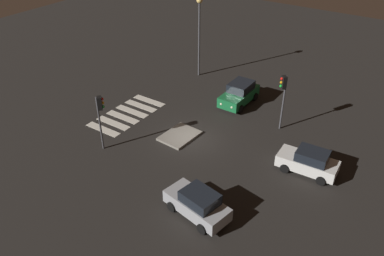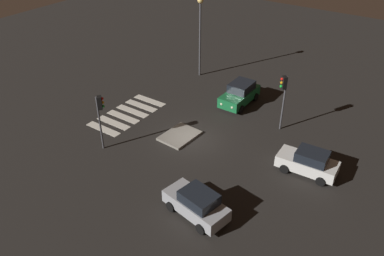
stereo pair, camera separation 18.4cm
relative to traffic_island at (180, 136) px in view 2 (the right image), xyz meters
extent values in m
plane|color=black|center=(-0.28, 0.97, -0.09)|extent=(80.00, 80.00, 0.00)
cube|color=gray|center=(0.00, 0.00, 0.00)|extent=(3.09, 2.40, 0.18)
cube|color=#9EA0A5|center=(6.14, 5.68, 0.61)|extent=(2.45, 4.29, 0.83)
cube|color=black|center=(6.18, 5.93, 1.36)|extent=(1.93, 2.32, 0.67)
cylinder|color=black|center=(6.74, 4.30, 0.24)|extent=(0.35, 0.68, 0.65)
cylinder|color=black|center=(5.07, 4.61, 0.24)|extent=(0.35, 0.68, 0.65)
cylinder|color=black|center=(7.20, 6.76, 0.24)|extent=(0.35, 0.68, 0.65)
cylinder|color=black|center=(5.53, 7.07, 0.24)|extent=(0.35, 0.68, 0.65)
sphere|color=#F2EABF|center=(6.24, 3.65, 0.61)|extent=(0.22, 0.22, 0.22)
sphere|color=#F2EABF|center=(5.31, 3.83, 0.61)|extent=(0.22, 0.22, 0.22)
cube|color=#196B38|center=(-7.26, 1.19, 0.66)|extent=(4.38, 1.90, 0.90)
cube|color=black|center=(-7.53, 1.19, 1.47)|extent=(2.25, 1.72, 0.72)
cylinder|color=black|center=(-5.90, 2.11, 0.26)|extent=(0.70, 0.26, 0.70)
cylinder|color=black|center=(-5.91, 0.27, 0.26)|extent=(0.70, 0.26, 0.70)
cylinder|color=black|center=(-8.61, 2.12, 0.26)|extent=(0.70, 0.26, 0.70)
cylinder|color=black|center=(-8.62, 0.28, 0.26)|extent=(0.70, 0.26, 0.70)
sphere|color=#F2EABF|center=(-5.12, 1.70, 0.66)|extent=(0.23, 0.23, 0.23)
sphere|color=#F2EABF|center=(-5.12, 0.67, 0.66)|extent=(0.23, 0.23, 0.23)
cube|color=silver|center=(-1.40, 9.60, 0.59)|extent=(1.90, 4.04, 0.81)
cube|color=black|center=(-1.41, 9.84, 1.33)|extent=(1.65, 2.11, 0.66)
cylinder|color=black|center=(-0.50, 8.42, 0.23)|extent=(0.26, 0.65, 0.64)
cylinder|color=black|center=(-2.17, 8.33, 0.23)|extent=(0.26, 0.65, 0.64)
cylinder|color=black|center=(-0.63, 10.87, 0.23)|extent=(0.26, 0.65, 0.64)
cylinder|color=black|center=(-2.29, 10.78, 0.23)|extent=(0.26, 0.65, 0.64)
sphere|color=#F2EABF|center=(-0.83, 7.68, 0.59)|extent=(0.21, 0.21, 0.21)
sphere|color=#F2EABF|center=(-1.77, 7.64, 0.59)|extent=(0.21, 0.21, 0.21)
cylinder|color=#47474C|center=(4.43, -3.75, 2.05)|extent=(0.14, 0.14, 4.28)
cube|color=black|center=(4.30, -3.62, 3.71)|extent=(0.54, 0.54, 0.96)
sphere|color=red|center=(4.16, -3.48, 4.01)|extent=(0.22, 0.22, 0.22)
sphere|color=orange|center=(4.16, -3.48, 3.71)|extent=(0.22, 0.22, 0.22)
sphere|color=green|center=(4.16, -3.48, 3.41)|extent=(0.22, 0.22, 0.22)
cylinder|color=#47474C|center=(-5.48, 5.90, 2.20)|extent=(0.14, 0.14, 4.58)
cube|color=black|center=(-5.35, 5.78, 4.01)|extent=(0.53, 0.54, 0.96)
sphere|color=red|center=(-5.21, 5.64, 4.31)|extent=(0.22, 0.22, 0.22)
sphere|color=orange|center=(-5.21, 5.64, 4.01)|extent=(0.22, 0.22, 0.22)
sphere|color=green|center=(-5.21, 5.64, 3.71)|extent=(0.22, 0.22, 0.22)
cylinder|color=#47474C|center=(-10.26, -5.01, 3.54)|extent=(0.18, 0.18, 7.27)
sphere|color=#F9D172|center=(-10.26, -5.01, 7.36)|extent=(0.56, 0.56, 0.56)
cube|color=silver|center=(-3.15, -5.65, -0.08)|extent=(0.70, 3.20, 0.02)
cube|color=silver|center=(-2.00, -5.65, -0.08)|extent=(0.70, 3.20, 0.02)
cube|color=silver|center=(-0.85, -5.65, -0.08)|extent=(0.70, 3.20, 0.02)
cube|color=silver|center=(0.30, -5.65, -0.08)|extent=(0.70, 3.20, 0.02)
cube|color=silver|center=(1.45, -5.65, -0.08)|extent=(0.70, 3.20, 0.02)
cube|color=silver|center=(2.60, -5.65, -0.08)|extent=(0.70, 3.20, 0.02)
camera|label=1|loc=(20.30, 15.01, 16.80)|focal=36.74mm
camera|label=2|loc=(20.20, 15.16, 16.80)|focal=36.74mm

